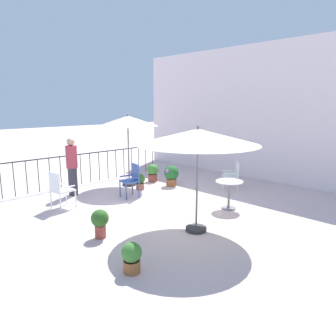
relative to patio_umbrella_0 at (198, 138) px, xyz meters
name	(u,v)px	position (x,y,z in m)	size (l,w,h in m)	color
ground_plane	(153,202)	(-2.14, 0.69, -1.97)	(60.00, 60.00, 0.00)	beige
villa_facade	(249,113)	(-2.14, 5.31, 0.35)	(9.84, 0.30, 4.63)	white
terrace_railing	(90,163)	(-5.33, 0.69, -1.29)	(0.03, 6.01, 1.01)	black
patio_umbrella_0	(198,138)	(0.00, 0.00, 0.00)	(2.49, 2.49, 2.20)	#2D2D2D
patio_umbrella_1	(128,122)	(-4.07, 1.37, 0.10)	(1.91, 1.91, 2.32)	#2D2D2D
cafe_table_0	(229,190)	(-0.37, 1.70, -1.46)	(0.69, 0.69, 0.72)	silver
patio_chair_0	(59,188)	(-3.36, -1.37, -1.41)	(0.51, 0.52, 0.97)	white
patio_chair_1	(132,178)	(-2.93, 0.60, -1.41)	(0.52, 0.51, 0.95)	#31519A
patio_chair_2	(233,173)	(-1.41, 3.36, -1.46)	(0.66, 0.66, 0.88)	silver
potted_plant_0	(140,181)	(-3.40, 1.28, -1.70)	(0.31, 0.31, 0.49)	#AE5B3A
potted_plant_1	(100,221)	(-1.10, -1.63, -1.62)	(0.35, 0.35, 0.58)	#9C4338
potted_plant_2	(132,257)	(0.40, -2.02, -1.70)	(0.33, 0.33, 0.50)	brown
potted_plant_3	(153,172)	(-3.93, 2.29, -1.65)	(0.38, 0.38, 0.60)	brown
potted_plant_4	(171,174)	(-3.04, 2.30, -1.58)	(0.48, 0.49, 0.68)	brown
standing_person	(72,166)	(-4.29, -0.51, -1.10)	(0.41, 0.41, 1.68)	#33333D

